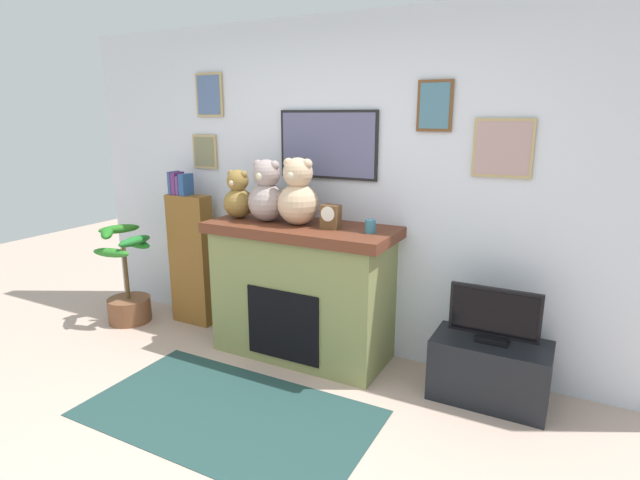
{
  "coord_description": "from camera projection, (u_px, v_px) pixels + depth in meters",
  "views": [
    {
      "loc": [
        1.64,
        -1.58,
        1.87
      ],
      "look_at": [
        -0.07,
        1.65,
        0.96
      ],
      "focal_mm": 28.16,
      "sensor_mm": 36.0,
      "label": 1
    }
  ],
  "objects": [
    {
      "name": "tv_stand",
      "position": [
        489.0,
        371.0,
        3.35
      ],
      "size": [
        0.75,
        0.4,
        0.42
      ],
      "primitive_type": "cube",
      "color": "black",
      "rests_on": "ground_plane"
    },
    {
      "name": "teddy_bear_tan",
      "position": [
        238.0,
        196.0,
        4.01
      ],
      "size": [
        0.24,
        0.24,
        0.39
      ],
      "color": "olive",
      "rests_on": "fireplace"
    },
    {
      "name": "fireplace",
      "position": [
        302.0,
        290.0,
        3.94
      ],
      "size": [
        1.47,
        0.64,
        1.07
      ],
      "color": "olive",
      "rests_on": "ground_plane"
    },
    {
      "name": "teddy_bear_brown",
      "position": [
        298.0,
        195.0,
        3.75
      ],
      "size": [
        0.31,
        0.31,
        0.5
      ],
      "color": "tan",
      "rests_on": "fireplace"
    },
    {
      "name": "bookshelf",
      "position": [
        191.0,
        256.0,
        4.55
      ],
      "size": [
        0.4,
        0.16,
        1.39
      ],
      "color": "brown",
      "rests_on": "ground_plane"
    },
    {
      "name": "potted_plant",
      "position": [
        127.0,
        289.0,
        4.63
      ],
      "size": [
        0.48,
        0.51,
        0.9
      ],
      "color": "brown",
      "rests_on": "ground_plane"
    },
    {
      "name": "teddy_bear_grey",
      "position": [
        267.0,
        194.0,
        3.88
      ],
      "size": [
        0.3,
        0.3,
        0.48
      ],
      "color": "#9F8D8A",
      "rests_on": "fireplace"
    },
    {
      "name": "television",
      "position": [
        494.0,
        316.0,
        3.26
      ],
      "size": [
        0.57,
        0.14,
        0.37
      ],
      "color": "black",
      "rests_on": "tv_stand"
    },
    {
      "name": "mantel_clock",
      "position": [
        331.0,
        217.0,
        3.66
      ],
      "size": [
        0.14,
        0.1,
        0.17
      ],
      "color": "brown",
      "rests_on": "fireplace"
    },
    {
      "name": "area_rug",
      "position": [
        228.0,
        413.0,
        3.24
      ],
      "size": [
        1.87,
        1.04,
        0.01
      ],
      "primitive_type": "cube",
      "color": "#22403D",
      "rests_on": "ground_plane"
    },
    {
      "name": "candle_jar",
      "position": [
        370.0,
        226.0,
        3.53
      ],
      "size": [
        0.08,
        0.08,
        0.1
      ],
      "primitive_type": "cylinder",
      "color": "teal",
      "rests_on": "fireplace"
    },
    {
      "name": "back_wall",
      "position": [
        348.0,
        189.0,
        3.95
      ],
      "size": [
        5.2,
        0.15,
        2.6
      ],
      "color": "silver",
      "rests_on": "ground_plane"
    }
  ]
}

